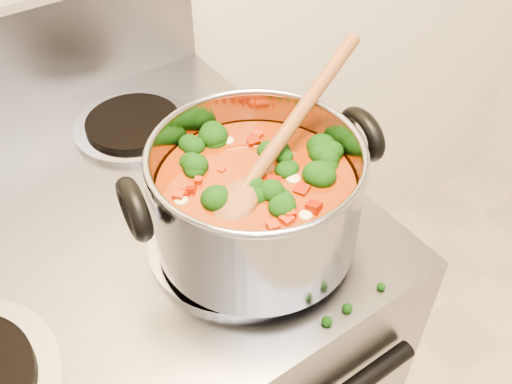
# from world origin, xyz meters

# --- Properties ---
(stockpot) EXTENTS (0.30, 0.24, 0.15)m
(stockpot) POSITION_xyz_m (0.12, 1.00, 1.00)
(stockpot) COLOR gray
(stockpot) RESTS_ON electric_range
(wooden_spoon) EXTENTS (0.30, 0.14, 0.11)m
(wooden_spoon) POSITION_xyz_m (0.14, 1.01, 1.04)
(wooden_spoon) COLOR brown
(wooden_spoon) RESTS_ON stockpot
(cooktop_crumbs) EXTENTS (0.20, 0.26, 0.01)m
(cooktop_crumbs) POSITION_xyz_m (0.16, 1.11, 0.92)
(cooktop_crumbs) COLOR black
(cooktop_crumbs) RESTS_ON electric_range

